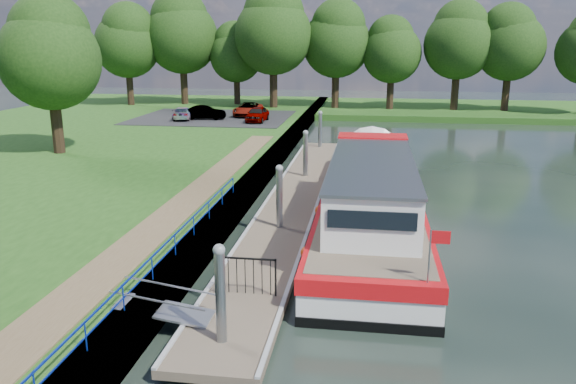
# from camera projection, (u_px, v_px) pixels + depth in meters

# --- Properties ---
(ground) EXTENTS (160.00, 160.00, 0.00)m
(ground) POSITION_uv_depth(u_px,v_px,m) (227.00, 345.00, 14.49)
(ground) COLOR black
(ground) RESTS_ON ground
(bank_edge) EXTENTS (1.10, 90.00, 0.78)m
(bank_edge) POSITION_uv_depth(u_px,v_px,m) (251.00, 185.00, 29.09)
(bank_edge) COLOR #473D2D
(bank_edge) RESTS_ON ground
(far_bank) EXTENTS (60.00, 18.00, 0.60)m
(far_bank) POSITION_uv_depth(u_px,v_px,m) (448.00, 110.00, 62.45)
(far_bank) COLOR #1E4814
(far_bank) RESTS_ON ground
(footpath) EXTENTS (1.60, 40.00, 0.05)m
(footpath) POSITION_uv_depth(u_px,v_px,m) (170.00, 216.00, 22.55)
(footpath) COLOR brown
(footpath) RESTS_ON riverbank
(carpark) EXTENTS (14.00, 12.00, 0.06)m
(carpark) POSITION_uv_depth(u_px,v_px,m) (213.00, 117.00, 52.14)
(carpark) COLOR black
(carpark) RESTS_ON riverbank
(blue_fence) EXTENTS (0.04, 18.04, 0.72)m
(blue_fence) POSITION_uv_depth(u_px,v_px,m) (164.00, 250.00, 17.41)
(blue_fence) COLOR #0C2DBF
(blue_fence) RESTS_ON riverbank
(pontoon) EXTENTS (2.50, 30.00, 0.56)m
(pontoon) POSITION_uv_depth(u_px,v_px,m) (294.00, 201.00, 26.87)
(pontoon) COLOR brown
(pontoon) RESTS_ON ground
(mooring_piles) EXTENTS (0.30, 27.30, 3.55)m
(mooring_piles) POSITION_uv_depth(u_px,v_px,m) (295.00, 179.00, 26.59)
(mooring_piles) COLOR gray
(mooring_piles) RESTS_ON ground
(gangway) EXTENTS (2.58, 1.00, 0.92)m
(gangway) POSITION_uv_depth(u_px,v_px,m) (164.00, 309.00, 15.07)
(gangway) COLOR #A5A8AD
(gangway) RESTS_ON ground
(gate_panel) EXTENTS (1.85, 0.05, 1.15)m
(gate_panel) POSITION_uv_depth(u_px,v_px,m) (245.00, 270.00, 16.30)
(gate_panel) COLOR black
(gate_panel) RESTS_ON ground
(barge) EXTENTS (4.36, 21.15, 4.78)m
(barge) POSITION_uv_depth(u_px,v_px,m) (371.00, 194.00, 24.78)
(barge) COLOR black
(barge) RESTS_ON ground
(horizon_trees) EXTENTS (54.38, 10.03, 12.87)m
(horizon_trees) POSITION_uv_depth(u_px,v_px,m) (325.00, 38.00, 59.20)
(horizon_trees) COLOR #332316
(horizon_trees) RESTS_ON ground
(bank_tree_a) EXTENTS (6.12, 6.12, 9.72)m
(bank_tree_a) POSITION_uv_depth(u_px,v_px,m) (50.00, 51.00, 34.11)
(bank_tree_a) COLOR #332316
(bank_tree_a) RESTS_ON riverbank
(car_a) EXTENTS (1.67, 3.87, 1.30)m
(car_a) POSITION_uv_depth(u_px,v_px,m) (257.00, 114.00, 49.05)
(car_a) COLOR #999999
(car_a) RESTS_ON carpark
(car_b) EXTENTS (3.87, 1.84, 1.22)m
(car_b) POSITION_uv_depth(u_px,v_px,m) (205.00, 112.00, 50.45)
(car_b) COLOR #999999
(car_b) RESTS_ON carpark
(car_c) EXTENTS (2.31, 4.08, 1.11)m
(car_c) POSITION_uv_depth(u_px,v_px,m) (183.00, 113.00, 50.42)
(car_c) COLOR #999999
(car_c) RESTS_ON carpark
(car_d) EXTENTS (2.29, 4.58, 1.25)m
(car_d) POSITION_uv_depth(u_px,v_px,m) (248.00, 109.00, 52.79)
(car_d) COLOR #999999
(car_d) RESTS_ON carpark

